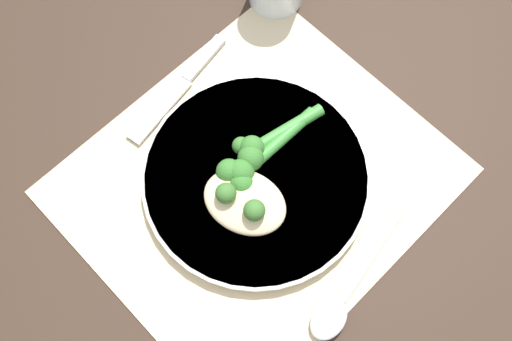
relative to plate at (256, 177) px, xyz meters
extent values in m
plane|color=#332319|center=(0.00, 0.00, -0.01)|extent=(3.00, 3.00, 0.00)
cube|color=beige|center=(0.00, 0.00, -0.01)|extent=(0.39, 0.35, 0.00)
cylinder|color=silver|center=(0.00, 0.00, 0.00)|extent=(0.25, 0.25, 0.01)
cylinder|color=beige|center=(0.00, 0.00, 0.00)|extent=(0.26, 0.26, 0.01)
ellipsoid|color=beige|center=(-0.03, -0.02, 0.02)|extent=(0.10, 0.11, 0.02)
sphere|color=#3D702D|center=(-0.04, 0.00, 0.03)|extent=(0.02, 0.02, 0.02)
sphere|color=#3D702D|center=(-0.04, -0.03, 0.04)|extent=(0.02, 0.02, 0.02)
cylinder|color=#3D8E38|center=(0.04, 0.01, 0.01)|extent=(0.11, 0.01, 0.01)
sphere|color=#38752D|center=(-0.01, 0.01, 0.02)|extent=(0.03, 0.03, 0.03)
sphere|color=#38752D|center=(-0.02, 0.02, 0.02)|extent=(0.03, 0.03, 0.03)
sphere|color=#38752D|center=(-0.02, 0.00, 0.02)|extent=(0.03, 0.03, 0.03)
cylinder|color=#3D8E38|center=(0.06, 0.01, 0.01)|extent=(0.09, 0.03, 0.01)
sphere|color=#38752D|center=(0.02, 0.02, 0.02)|extent=(0.03, 0.03, 0.03)
sphere|color=#38752D|center=(0.01, 0.03, 0.02)|extent=(0.02, 0.02, 0.02)
sphere|color=#38752D|center=(0.01, 0.01, 0.02)|extent=(0.03, 0.03, 0.03)
cube|color=silver|center=(-0.02, 0.14, -0.01)|extent=(0.10, 0.04, 0.00)
cube|color=#AFAFB3|center=(0.06, 0.16, -0.01)|extent=(0.07, 0.03, 0.01)
cube|color=silver|center=(0.03, -0.15, -0.01)|extent=(0.13, 0.03, 0.00)
ellipsoid|color=silver|center=(-0.05, -0.16, 0.00)|extent=(0.05, 0.04, 0.01)
camera|label=1|loc=(-0.16, -0.17, 0.63)|focal=42.00mm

